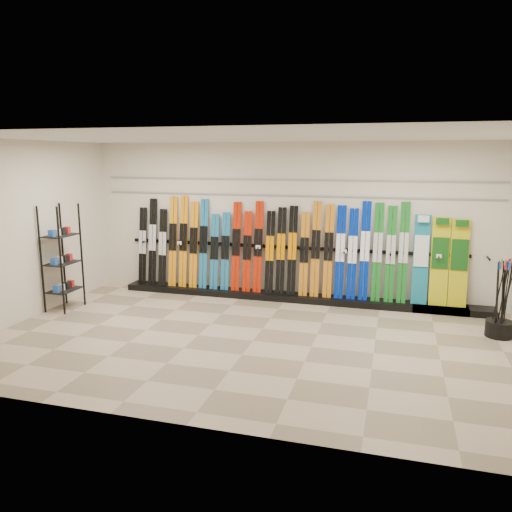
# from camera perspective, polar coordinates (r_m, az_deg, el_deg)

# --- Properties ---
(floor) EXTENTS (8.00, 8.00, 0.00)m
(floor) POSITION_cam_1_polar(r_m,az_deg,el_deg) (7.62, -0.35, -9.67)
(floor) COLOR #86755C
(floor) RESTS_ON ground
(back_wall) EXTENTS (8.00, 0.00, 8.00)m
(back_wall) POSITION_cam_1_polar(r_m,az_deg,el_deg) (9.62, 3.76, 3.96)
(back_wall) COLOR beige
(back_wall) RESTS_ON floor
(left_wall) EXTENTS (0.00, 5.00, 5.00)m
(left_wall) POSITION_cam_1_polar(r_m,az_deg,el_deg) (9.16, -25.21, 2.52)
(left_wall) COLOR beige
(left_wall) RESTS_ON floor
(ceiling) EXTENTS (8.00, 8.00, 0.00)m
(ceiling) POSITION_cam_1_polar(r_m,az_deg,el_deg) (7.12, -0.38, 13.49)
(ceiling) COLOR silver
(ceiling) RESTS_ON back_wall
(ski_rack_base) EXTENTS (8.00, 0.40, 0.12)m
(ski_rack_base) POSITION_cam_1_polar(r_m,az_deg,el_deg) (9.66, 4.69, -4.76)
(ski_rack_base) COLOR black
(ski_rack_base) RESTS_ON floor
(skis) EXTENTS (5.37, 0.26, 1.83)m
(skis) POSITION_cam_1_polar(r_m,az_deg,el_deg) (9.65, 1.06, 0.82)
(skis) COLOR black
(skis) RESTS_ON ski_rack_base
(snowboards) EXTENTS (0.93, 0.25, 1.59)m
(snowboards) POSITION_cam_1_polar(r_m,az_deg,el_deg) (9.41, 20.31, -0.60)
(snowboards) COLOR #14728C
(snowboards) RESTS_ON ski_rack_base
(accessory_rack) EXTENTS (0.40, 0.60, 1.90)m
(accessory_rack) POSITION_cam_1_polar(r_m,az_deg,el_deg) (9.58, -21.30, -0.17)
(accessory_rack) COLOR black
(accessory_rack) RESTS_ON floor
(pole_bin) EXTENTS (0.41, 0.41, 0.25)m
(pole_bin) POSITION_cam_1_polar(r_m,az_deg,el_deg) (8.61, 26.02, -7.48)
(pole_bin) COLOR black
(pole_bin) RESTS_ON floor
(ski_poles) EXTENTS (0.26, 0.39, 1.18)m
(ski_poles) POSITION_cam_1_polar(r_m,az_deg,el_deg) (8.46, 26.34, -4.40)
(ski_poles) COLOR black
(ski_poles) RESTS_ON pole_bin
(slatwall_rail_0) EXTENTS (7.60, 0.02, 0.03)m
(slatwall_rail_0) POSITION_cam_1_polar(r_m,az_deg,el_deg) (9.55, 3.78, 6.92)
(slatwall_rail_0) COLOR gray
(slatwall_rail_0) RESTS_ON back_wall
(slatwall_rail_1) EXTENTS (7.60, 0.02, 0.03)m
(slatwall_rail_1) POSITION_cam_1_polar(r_m,az_deg,el_deg) (9.53, 3.80, 8.71)
(slatwall_rail_1) COLOR gray
(slatwall_rail_1) RESTS_ON back_wall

